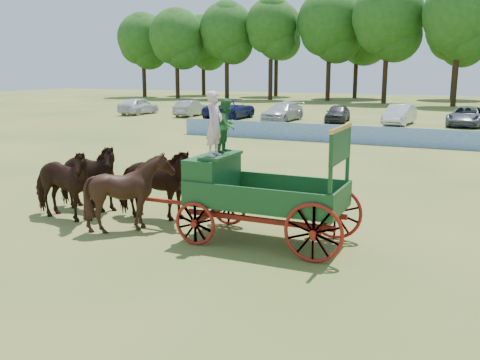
% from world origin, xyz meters
% --- Properties ---
extents(ground, '(160.00, 160.00, 0.00)m').
position_xyz_m(ground, '(0.00, 0.00, 0.00)').
color(ground, olive).
rests_on(ground, ground).
extents(horse_lead_left, '(2.54, 1.27, 2.09)m').
position_xyz_m(horse_lead_left, '(-6.94, -1.41, 1.05)').
color(horse_lead_left, black).
rests_on(horse_lead_left, ground).
extents(horse_lead_right, '(2.51, 1.20, 2.09)m').
position_xyz_m(horse_lead_right, '(-6.94, -0.31, 1.05)').
color(horse_lead_right, black).
rests_on(horse_lead_right, ground).
extents(horse_wheel_left, '(1.91, 1.70, 2.10)m').
position_xyz_m(horse_wheel_left, '(-4.54, -1.41, 1.05)').
color(horse_wheel_left, black).
rests_on(horse_wheel_left, ground).
extents(horse_wheel_right, '(2.63, 1.51, 2.09)m').
position_xyz_m(horse_wheel_right, '(-4.54, -0.31, 1.05)').
color(horse_wheel_right, black).
rests_on(horse_wheel_right, ground).
extents(farm_dray, '(6.00, 2.00, 3.74)m').
position_xyz_m(farm_dray, '(-1.56, -0.85, 1.57)').
color(farm_dray, '#9B250F').
rests_on(farm_dray, ground).
extents(sponsor_banner, '(26.00, 0.08, 1.05)m').
position_xyz_m(sponsor_banner, '(-1.00, 18.00, 0.53)').
color(sponsor_banner, '#204FB2').
rests_on(sponsor_banner, ground).
extents(parked_cars, '(46.21, 7.79, 1.65)m').
position_xyz_m(parked_cars, '(-5.09, 30.05, 0.76)').
color(parked_cars, silver).
rests_on(parked_cars, ground).
extents(treeline, '(92.31, 23.55, 15.47)m').
position_xyz_m(treeline, '(-2.27, 60.55, 9.65)').
color(treeline, '#382314').
rests_on(treeline, ground).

